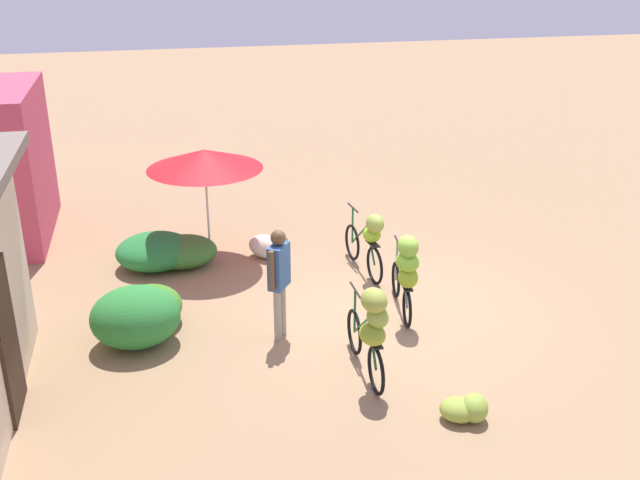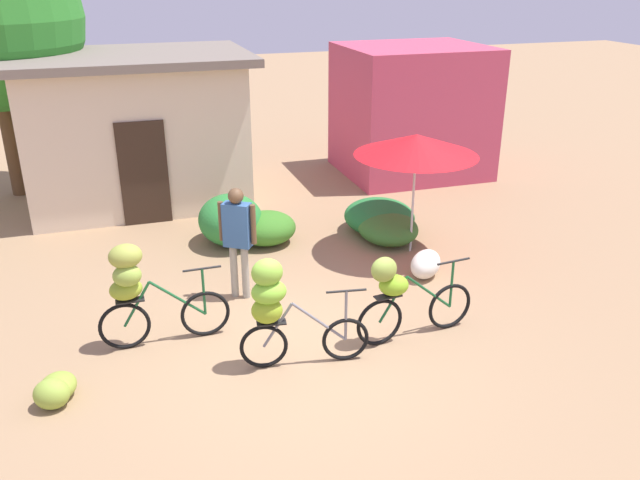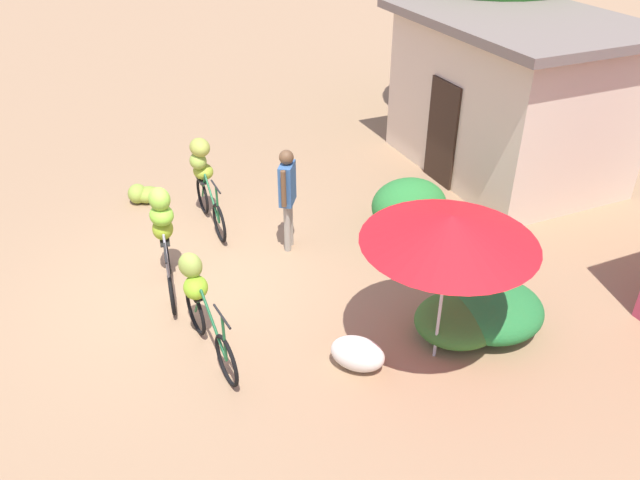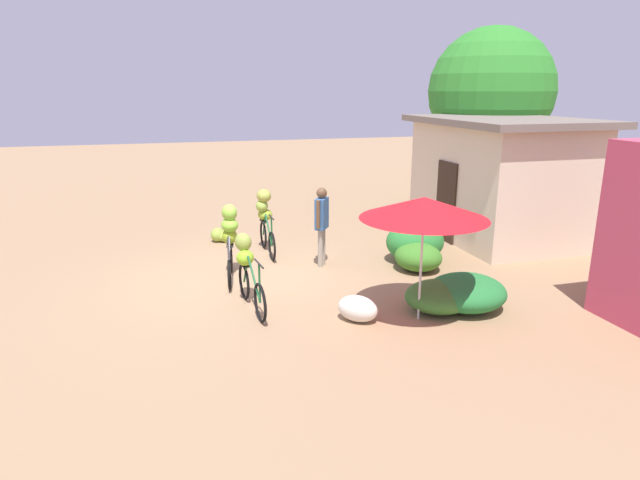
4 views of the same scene
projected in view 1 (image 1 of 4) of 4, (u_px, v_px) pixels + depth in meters
The scene contains 12 objects.
ground_plane at pixel (380, 312), 11.97m from camera, with size 60.00×60.00×0.00m, color #977654.
hedge_bush_front_left at pixel (135, 317), 10.90m from camera, with size 1.14×1.31×0.89m, color #2B7E34.
hedge_bush_front_right at pixel (150, 306), 11.54m from camera, with size 1.07×0.99×0.58m, color #3C7C25.
hedge_bush_mid at pixel (183, 252), 13.57m from camera, with size 1.07×1.23×0.53m, color #366F2B.
hedge_bush_by_door at pixel (155, 251), 13.49m from camera, with size 1.30×1.40×0.61m, color #247636.
market_umbrella at pixel (205, 159), 13.24m from camera, with size 2.08×2.08×2.09m.
bicycle_leftmost at pixel (371, 326), 9.79m from camera, with size 1.71×0.42×1.46m.
bicycle_near_pile at pixel (406, 269), 11.40m from camera, with size 1.62×0.40×1.47m.
bicycle_center_loaded at pixel (369, 239), 12.96m from camera, with size 1.76×0.38×1.26m.
banana_pile_on_ground at pixel (466, 409), 9.29m from camera, with size 0.57×0.70×0.35m.
produce_sack at pixel (265, 247), 13.90m from camera, with size 0.70×0.44×0.44m, color silver.
person_vendor at pixel (279, 273), 10.85m from camera, with size 0.50×0.39×1.73m.
Camera 1 is at (-10.14, 3.28, 5.66)m, focal length 41.99 mm.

